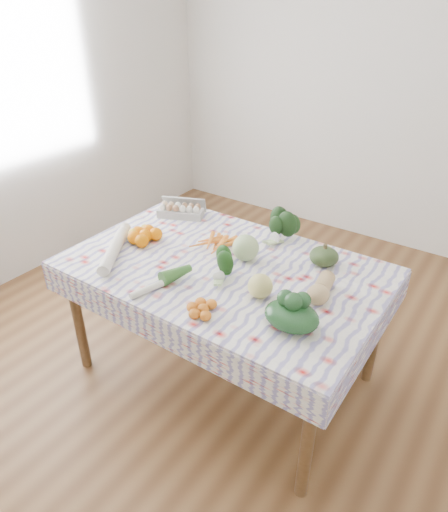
# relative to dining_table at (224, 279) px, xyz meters

# --- Properties ---
(ground) EXTENTS (4.50, 4.50, 0.00)m
(ground) POSITION_rel_dining_table_xyz_m (0.00, 0.00, -0.68)
(ground) COLOR brown
(ground) RESTS_ON ground
(wall_back) EXTENTS (4.00, 0.04, 2.80)m
(wall_back) POSITION_rel_dining_table_xyz_m (0.00, 2.25, 0.72)
(wall_back) COLOR white
(wall_back) RESTS_ON ground
(dining_table) EXTENTS (1.60, 1.00, 0.75)m
(dining_table) POSITION_rel_dining_table_xyz_m (0.00, 0.00, 0.00)
(dining_table) COLOR brown
(dining_table) RESTS_ON ground
(tablecloth) EXTENTS (1.66, 1.06, 0.01)m
(tablecloth) POSITION_rel_dining_table_xyz_m (0.00, 0.00, 0.08)
(tablecloth) COLOR white
(tablecloth) RESTS_ON dining_table
(egg_carton) EXTENTS (0.31, 0.22, 0.08)m
(egg_carton) POSITION_rel_dining_table_xyz_m (-0.57, 0.34, 0.12)
(egg_carton) COLOR #B3B3AD
(egg_carton) RESTS_ON tablecloth
(carrot_bunch) EXTENTS (0.26, 0.24, 0.04)m
(carrot_bunch) POSITION_rel_dining_table_xyz_m (-0.14, 0.13, 0.10)
(carrot_bunch) COLOR orange
(carrot_bunch) RESTS_ON tablecloth
(kale_bunch) EXTENTS (0.19, 0.18, 0.15)m
(kale_bunch) POSITION_rel_dining_table_xyz_m (0.11, 0.41, 0.16)
(kale_bunch) COLOR #163312
(kale_bunch) RESTS_ON tablecloth
(kabocha_squash) EXTENTS (0.20, 0.20, 0.10)m
(kabocha_squash) POSITION_rel_dining_table_xyz_m (0.43, 0.31, 0.13)
(kabocha_squash) COLOR #334922
(kabocha_squash) RESTS_ON tablecloth
(cabbage) EXTENTS (0.14, 0.14, 0.14)m
(cabbage) POSITION_rel_dining_table_xyz_m (0.06, 0.12, 0.16)
(cabbage) COLOR #A2C07D
(cabbage) RESTS_ON tablecloth
(butternut_squash) EXTENTS (0.14, 0.24, 0.10)m
(butternut_squash) POSITION_rel_dining_table_xyz_m (0.54, 0.03, 0.14)
(butternut_squash) COLOR tan
(butternut_squash) RESTS_ON tablecloth
(orange_cluster) EXTENTS (0.27, 0.27, 0.08)m
(orange_cluster) POSITION_rel_dining_table_xyz_m (-0.52, -0.04, 0.12)
(orange_cluster) COLOR orange
(orange_cluster) RESTS_ON tablecloth
(broccoli) EXTENTS (0.21, 0.21, 0.11)m
(broccoli) POSITION_rel_dining_table_xyz_m (0.05, -0.11, 0.14)
(broccoli) COLOR #184513
(broccoli) RESTS_ON tablecloth
(mandarin_cluster) EXTENTS (0.22, 0.22, 0.05)m
(mandarin_cluster) POSITION_rel_dining_table_xyz_m (0.16, -0.39, 0.11)
(mandarin_cluster) COLOR orange
(mandarin_cluster) RESTS_ON tablecloth
(grapefruit) EXTENTS (0.12, 0.12, 0.12)m
(grapefruit) POSITION_rel_dining_table_xyz_m (0.30, -0.14, 0.14)
(grapefruit) COLOR #DED472
(grapefruit) RESTS_ON tablecloth
(spinach_bag) EXTENTS (0.31, 0.28, 0.11)m
(spinach_bag) POSITION_rel_dining_table_xyz_m (0.53, -0.25, 0.14)
(spinach_bag) COLOR #143518
(spinach_bag) RESTS_ON tablecloth
(daikon) EXTENTS (0.30, 0.42, 0.07)m
(daikon) POSITION_rel_dining_table_xyz_m (-0.56, -0.26, 0.12)
(daikon) COLOR beige
(daikon) RESTS_ON tablecloth
(leek) EXTENTS (0.13, 0.34, 0.04)m
(leek) POSITION_rel_dining_table_xyz_m (-0.14, -0.34, 0.10)
(leek) COLOR silver
(leek) RESTS_ON tablecloth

